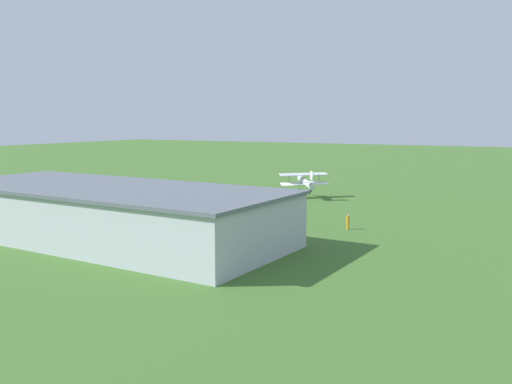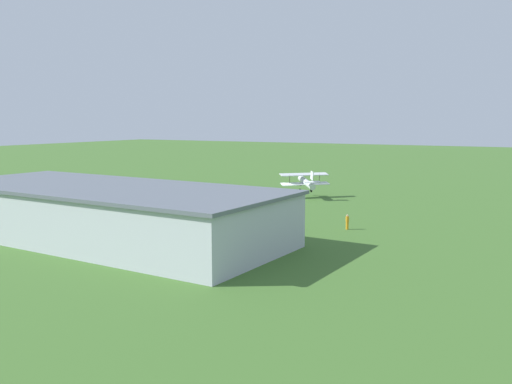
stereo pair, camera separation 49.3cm
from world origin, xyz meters
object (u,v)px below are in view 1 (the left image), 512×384
(hangar, at_px, (108,213))
(person_crossing_taxiway, at_px, (284,213))
(person_walking_on_apron, at_px, (107,203))
(car_blue, at_px, (59,202))
(person_by_parked_cars, at_px, (348,222))
(person_beside_truck, at_px, (80,199))
(biplane, at_px, (305,181))
(car_silver, at_px, (27,198))
(person_near_hangar_door, at_px, (126,201))

(hangar, bearing_deg, person_crossing_taxiway, -120.44)
(person_walking_on_apron, relative_size, person_crossing_taxiway, 1.02)
(car_blue, relative_size, person_walking_on_apron, 2.53)
(car_blue, bearing_deg, person_by_parked_cars, -174.13)
(car_blue, xyz_separation_m, person_walking_on_apron, (-6.83, -2.59, 0.01))
(car_blue, relative_size, person_beside_truck, 2.46)
(hangar, distance_m, person_crossing_taxiway, 22.48)
(person_beside_truck, relative_size, person_crossing_taxiway, 1.05)
(person_beside_truck, relative_size, person_walking_on_apron, 1.03)
(biplane, bearing_deg, hangar, 80.72)
(car_silver, distance_m, person_walking_on_apron, 13.69)
(car_silver, height_order, person_near_hangar_door, person_near_hangar_door)
(person_near_hangar_door, xyz_separation_m, person_walking_on_apron, (1.45, 2.42, -0.06))
(hangar, height_order, car_silver, hangar)
(biplane, relative_size, person_by_parked_cars, 4.20)
(car_silver, relative_size, person_crossing_taxiway, 2.69)
(biplane, distance_m, car_blue, 37.64)
(car_blue, distance_m, person_by_parked_cars, 42.21)
(car_silver, xyz_separation_m, person_crossing_taxiway, (-39.36, -6.58, -0.09))
(car_silver, bearing_deg, person_by_parked_cars, -174.98)
(person_near_hangar_door, bearing_deg, biplane, -133.36)
(car_blue, bearing_deg, person_walking_on_apron, -159.25)
(hangar, bearing_deg, person_by_parked_cars, -140.48)
(biplane, xyz_separation_m, person_near_hangar_door, (19.35, 20.49, -1.83))
(hangar, bearing_deg, person_beside_truck, -37.64)
(person_by_parked_cars, distance_m, person_walking_on_apron, 35.21)
(biplane, height_order, car_silver, biplane)
(biplane, bearing_deg, car_blue, 42.70)
(biplane, relative_size, person_walking_on_apron, 4.48)
(biplane, bearing_deg, car_silver, 36.61)
(biplane, xyz_separation_m, car_silver, (34.25, 25.45, -1.81))
(person_by_parked_cars, bearing_deg, person_beside_truck, 1.87)
(car_blue, distance_m, person_beside_truck, 3.17)
(person_beside_truck, height_order, person_crossing_taxiway, person_beside_truck)
(biplane, relative_size, car_blue, 1.77)
(person_near_hangar_door, xyz_separation_m, person_crossing_taxiway, (-24.45, -1.62, -0.08))
(person_beside_truck, distance_m, person_by_parked_cars, 40.93)
(hangar, height_order, person_by_parked_cars, hangar)
(hangar, distance_m, person_near_hangar_door, 22.10)
(car_blue, xyz_separation_m, person_crossing_taxiway, (-32.73, -6.62, -0.01))
(car_blue, xyz_separation_m, person_by_parked_cars, (-41.99, -4.31, 0.07))
(car_blue, bearing_deg, biplane, -137.30)
(person_crossing_taxiway, bearing_deg, person_walking_on_apron, 8.86)
(person_by_parked_cars, xyz_separation_m, person_crossing_taxiway, (9.26, -2.31, -0.08))
(person_crossing_taxiway, bearing_deg, car_blue, 11.44)
(hangar, xyz_separation_m, biplane, (-6.24, -38.17, -0.14))
(person_walking_on_apron, height_order, person_crossing_taxiway, person_walking_on_apron)
(biplane, xyz_separation_m, person_by_parked_cars, (-14.36, 21.18, -1.82))
(car_silver, xyz_separation_m, person_by_parked_cars, (-48.61, -4.27, -0.01))
(person_near_hangar_door, height_order, person_walking_on_apron, person_near_hangar_door)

